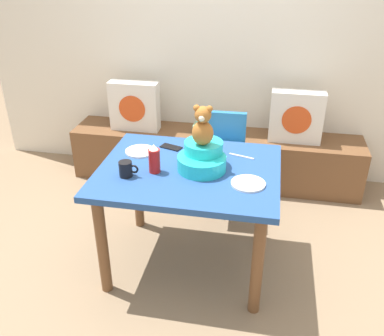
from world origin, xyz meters
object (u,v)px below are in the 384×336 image
(dining_table, at_px, (189,184))
(dinner_plate_far, at_px, (140,151))
(pillow_floral_left, at_px, (134,106))
(infant_seat_teal, at_px, (202,158))
(teddy_bear, at_px, (203,126))
(coffee_mug, at_px, (126,169))
(highchair, at_px, (225,150))
(cell_phone, at_px, (171,147))
(dinner_plate_near, at_px, (248,184))
(ketchup_bottle, at_px, (154,159))
(book_stack, at_px, (205,129))
(pillow_floral_right, at_px, (296,117))

(dining_table, height_order, dinner_plate_far, dinner_plate_far)
(pillow_floral_left, height_order, dining_table, pillow_floral_left)
(infant_seat_teal, height_order, teddy_bear, teddy_bear)
(coffee_mug, bearing_deg, highchair, 62.16)
(coffee_mug, bearing_deg, cell_phone, 68.67)
(pillow_floral_left, height_order, dinner_plate_near, pillow_floral_left)
(coffee_mug, height_order, dinner_plate_far, coffee_mug)
(ketchup_bottle, bearing_deg, cell_phone, 87.04)
(dinner_plate_far, bearing_deg, dinner_plate_near, -21.70)
(pillow_floral_left, xyz_separation_m, book_stack, (0.64, 0.02, -0.18))
(cell_phone, bearing_deg, dinner_plate_near, -107.38)
(dining_table, xyz_separation_m, dinner_plate_near, (0.37, -0.13, 0.12))
(pillow_floral_left, bearing_deg, book_stack, 1.88)
(teddy_bear, bearing_deg, dinner_plate_far, 161.77)
(dinner_plate_far, bearing_deg, teddy_bear, -18.23)
(ketchup_bottle, height_order, dinner_plate_far, ketchup_bottle)
(dining_table, distance_m, infant_seat_teal, 0.20)
(ketchup_bottle, bearing_deg, coffee_mug, -151.11)
(teddy_bear, bearing_deg, highchair, 85.22)
(teddy_bear, height_order, dinner_plate_near, teddy_bear)
(pillow_floral_left, height_order, infant_seat_teal, same)
(infant_seat_teal, distance_m, dinner_plate_far, 0.47)
(pillow_floral_left, bearing_deg, teddy_bear, -54.95)
(highchair, height_order, ketchup_bottle, ketchup_bottle)
(infant_seat_teal, distance_m, dinner_plate_near, 0.34)
(teddy_bear, relative_size, coffee_mug, 2.08)
(dinner_plate_near, height_order, dinner_plate_far, same)
(ketchup_bottle, bearing_deg, dinner_plate_far, 124.26)
(book_stack, bearing_deg, ketchup_bottle, -94.56)
(coffee_mug, bearing_deg, infant_seat_teal, 23.43)
(pillow_floral_right, distance_m, dining_table, 1.37)
(infant_seat_teal, height_order, dinner_plate_near, infant_seat_teal)
(pillow_floral_left, distance_m, book_stack, 0.66)
(book_stack, height_order, dinner_plate_near, dinner_plate_near)
(dining_table, xyz_separation_m, dinner_plate_far, (-0.36, 0.17, 0.12))
(dinner_plate_far, bearing_deg, highchair, 49.66)
(book_stack, height_order, ketchup_bottle, ketchup_bottle)
(ketchup_bottle, bearing_deg, dining_table, 22.61)
(dinner_plate_far, bearing_deg, coffee_mug, -87.12)
(teddy_bear, relative_size, dinner_plate_near, 1.25)
(pillow_floral_right, xyz_separation_m, cell_phone, (-0.87, -0.91, 0.06))
(dinner_plate_near, relative_size, cell_phone, 1.39)
(ketchup_bottle, xyz_separation_m, dinner_plate_far, (-0.17, 0.25, -0.08))
(dinner_plate_near, relative_size, dinner_plate_far, 1.00)
(highchair, bearing_deg, pillow_floral_right, 37.30)
(pillow_floral_right, xyz_separation_m, infant_seat_teal, (-0.61, -1.16, 0.13))
(book_stack, height_order, teddy_bear, teddy_bear)
(book_stack, distance_m, coffee_mug, 1.42)
(pillow_floral_left, height_order, pillow_floral_right, same)
(pillow_floral_right, height_order, ketchup_bottle, ketchup_bottle)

